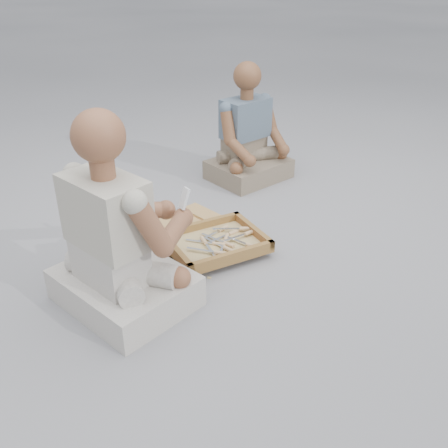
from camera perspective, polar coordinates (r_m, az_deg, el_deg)
ground at (r=2.48m, az=3.84°, el=-6.47°), size 60.00×60.00×0.00m
carved_panel at (r=2.89m, az=-4.97°, el=-0.60°), size 0.60×0.45×0.04m
tool_tray at (r=2.67m, az=-0.97°, el=-2.19°), size 0.53×0.44×0.06m
chisel_0 at (r=2.60m, az=0.21°, el=-2.77°), size 0.06×0.22×0.02m
chisel_1 at (r=2.63m, az=2.83°, el=-2.41°), size 0.09×0.21×0.02m
chisel_2 at (r=2.72m, az=2.61°, el=-1.09°), size 0.22×0.02×0.02m
chisel_3 at (r=2.65m, az=-1.03°, el=-2.26°), size 0.16×0.18×0.02m
chisel_4 at (r=2.55m, az=-0.83°, el=-3.27°), size 0.15×0.18×0.02m
chisel_5 at (r=2.77m, az=2.06°, el=-0.53°), size 0.19×0.14×0.02m
chisel_6 at (r=2.75m, az=0.79°, el=-1.08°), size 0.22×0.04×0.02m
chisel_7 at (r=2.65m, az=0.13°, el=-2.19°), size 0.08×0.22×0.02m
chisel_8 at (r=2.78m, az=-0.43°, el=-0.70°), size 0.22×0.07×0.02m
chisel_9 at (r=2.65m, az=-2.18°, el=-2.11°), size 0.06×0.22×0.02m
chisel_10 at (r=2.68m, az=0.16°, el=-1.80°), size 0.17×0.17×0.02m
wood_chip_0 at (r=2.50m, az=-1.70°, el=-6.16°), size 0.02×0.02×0.00m
wood_chip_1 at (r=2.90m, az=3.05°, el=-0.80°), size 0.02×0.02×0.00m
wood_chip_2 at (r=2.72m, az=-5.25°, el=-3.04°), size 0.02×0.02×0.00m
wood_chip_3 at (r=2.43m, az=-3.67°, el=-7.21°), size 0.02×0.02×0.00m
wood_chip_4 at (r=2.65m, az=-1.95°, el=-3.82°), size 0.02×0.02×0.00m
wood_chip_5 at (r=2.60m, az=-7.84°, el=-4.92°), size 0.02×0.02×0.00m
wood_chip_6 at (r=2.85m, az=3.83°, el=-1.43°), size 0.02×0.02×0.00m
wood_chip_7 at (r=2.71m, az=1.76°, el=-3.11°), size 0.02×0.02×0.00m
craftsman at (r=2.22m, az=-11.91°, el=-2.23°), size 0.67×0.68×0.91m
companion at (r=3.52m, az=2.78°, el=9.39°), size 0.56×0.47×0.81m
mobile_phone at (r=2.30m, az=-4.57°, el=2.95°), size 0.05×0.04×0.10m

